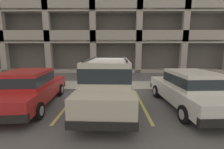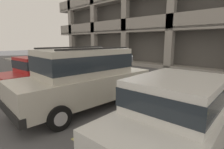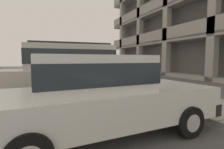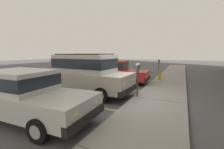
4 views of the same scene
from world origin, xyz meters
name	(u,v)px [view 4 (image 4 of 4)]	position (x,y,z in m)	size (l,w,h in m)	color
ground_plane	(129,99)	(0.00, 0.00, -0.05)	(80.00, 80.00, 0.10)	#565659
sidewalk	(158,101)	(0.00, 1.30, 0.06)	(40.00, 2.20, 0.12)	#9E9B93
parking_stall_lines	(83,105)	(1.61, -1.40, 0.00)	(13.02, 4.80, 0.01)	#DBD16B
silver_suv	(86,73)	(0.14, -2.30, 1.09)	(2.14, 4.84, 2.03)	beige
red_sedan	(115,71)	(-3.10, -2.16, 0.82)	(2.07, 4.60, 1.54)	red
dark_hatchback	(25,93)	(3.42, -2.29, 0.82)	(2.00, 4.56, 1.54)	silver
parking_meter_near	(138,72)	(-0.11, 0.35, 1.23)	(0.35, 0.12, 1.49)	#47474C
parking_meter_far	(159,64)	(-6.56, 0.31, 1.19)	(0.35, 0.12, 1.44)	#595B60
fire_hydrant	(160,75)	(-4.86, 0.65, 0.46)	(0.30, 0.30, 0.70)	gold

